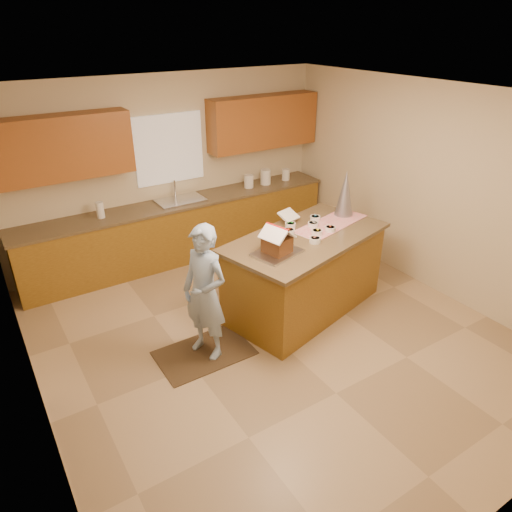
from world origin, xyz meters
The scene contains 27 objects.
floor centered at (0.00, 0.00, 0.00)m, with size 5.50×5.50×0.00m, color tan.
ceiling centered at (0.00, 0.00, 2.70)m, with size 5.50×5.50×0.00m, color silver.
wall_back centered at (0.00, 2.75, 1.35)m, with size 5.50×5.50×0.00m, color beige.
wall_left centered at (-2.50, 0.00, 1.35)m, with size 5.50×5.50×0.00m, color beige.
wall_right centered at (2.50, 0.00, 1.35)m, with size 5.50×5.50×0.00m, color beige.
stone_accent centered at (-2.48, -0.80, 1.25)m, with size 2.50×2.50×0.00m, color gray.
window_curtain centered at (0.00, 2.72, 1.65)m, with size 1.05×0.03×1.00m, color white.
back_counter_base centered at (0.00, 2.45, 0.44)m, with size 4.80×0.60×0.88m, color #8C611D.
back_counter_top centered at (0.00, 2.45, 0.90)m, with size 4.85×0.63×0.04m, color brown.
upper_cabinet_left centered at (-1.55, 2.57, 1.90)m, with size 1.85×0.35×0.80m, color #9F4D22.
upper_cabinet_right centered at (1.55, 2.57, 1.90)m, with size 1.85×0.35×0.80m, color #9F4D22.
sink centered at (0.00, 2.45, 0.89)m, with size 0.70×0.45×0.12m, color silver.
faucet centered at (0.00, 2.63, 1.06)m, with size 0.03×0.03×0.28m, color silver.
island_base centered at (0.68, 0.29, 0.49)m, with size 2.00×1.00×0.98m, color #8C611D.
island_top centered at (0.68, 0.29, 1.00)m, with size 2.09×1.09×0.04m, color brown.
table_runner centered at (1.16, 0.41, 1.02)m, with size 1.11×0.40×0.01m, color red.
baking_tray centered at (0.10, 0.08, 1.04)m, with size 0.51×0.38×0.03m, color silver.
cookbook centered at (0.74, 0.74, 1.12)m, with size 0.24×0.02×0.20m, color white.
tinsel_tree centered at (1.50, 0.55, 1.33)m, with size 0.24×0.24×0.61m, color silver.
rug centered at (-0.83, 0.14, 0.01)m, with size 1.04×0.68×0.01m, color black.
boy centered at (-0.78, 0.14, 0.78)m, with size 0.56×0.37×1.53m, color #99B5D9.
canister_a centered at (1.20, 2.45, 1.02)m, with size 0.15×0.15×0.21m, color white.
canister_b centered at (1.52, 2.45, 1.04)m, with size 0.17×0.17×0.24m, color white.
canister_c centered at (1.93, 2.45, 1.01)m, with size 0.13×0.13×0.19m, color white.
paper_towel centered at (-1.18, 2.45, 1.03)m, with size 0.10×0.10×0.22m, color white.
gingerbread_house centered at (0.10, 0.08, 1.17)m, with size 0.37×0.38×0.31m.
candy_bowls centered at (0.75, 0.41, 1.05)m, with size 0.83×0.65×0.06m.
Camera 1 is at (-2.58, -3.68, 3.35)m, focal length 32.70 mm.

